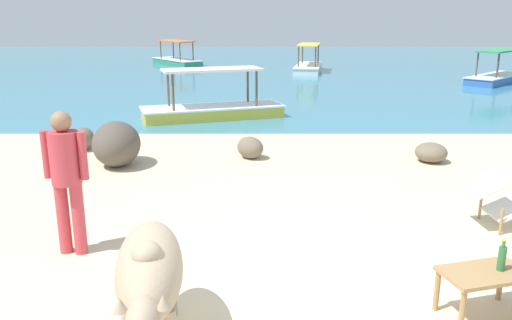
# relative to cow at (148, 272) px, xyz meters

# --- Properties ---
(sand_beach) EXTENTS (18.00, 14.00, 0.04)m
(sand_beach) POSITION_rel_cow_xyz_m (1.23, 0.76, -0.68)
(sand_beach) COLOR beige
(sand_beach) RESTS_ON ground
(water_surface) EXTENTS (60.00, 36.00, 0.03)m
(water_surface) POSITION_rel_cow_xyz_m (1.23, 22.76, -0.70)
(water_surface) COLOR teal
(water_surface) RESTS_ON ground
(cow) EXTENTS (0.73, 1.80, 1.00)m
(cow) POSITION_rel_cow_xyz_m (0.00, 0.00, 0.00)
(cow) COLOR tan
(cow) RESTS_ON sand_beach
(low_bench_table) EXTENTS (0.85, 0.62, 0.43)m
(low_bench_table) POSITION_rel_cow_xyz_m (2.84, 0.44, -0.30)
(low_bench_table) COLOR #A37A4C
(low_bench_table) RESTS_ON sand_beach
(bottle) EXTENTS (0.07, 0.07, 0.30)m
(bottle) POSITION_rel_cow_xyz_m (2.98, 0.47, -0.11)
(bottle) COLOR #2D6B38
(bottle) RESTS_ON low_bench_table
(deck_chair_far) EXTENTS (0.81, 0.59, 0.68)m
(deck_chair_far) POSITION_rel_cow_xyz_m (3.85, 2.46, -0.28)
(deck_chair_far) COLOR #A37A4C
(deck_chair_far) RESTS_ON sand_beach
(person_standing) EXTENTS (0.51, 0.32, 1.62)m
(person_standing) POSITION_rel_cow_xyz_m (-1.23, 1.71, 0.29)
(person_standing) COLOR #CC3D47
(person_standing) RESTS_ON sand_beach
(shore_rock_large) EXTENTS (0.96, 1.17, 0.79)m
(shore_rock_large) POSITION_rel_cow_xyz_m (-1.63, 5.21, -0.27)
(shore_rock_large) COLOR brown
(shore_rock_large) RESTS_ON sand_beach
(shore_rock_medium) EXTENTS (0.68, 0.68, 0.41)m
(shore_rock_medium) POSITION_rel_cow_xyz_m (0.72, 5.70, -0.46)
(shore_rock_medium) COLOR #756651
(shore_rock_medium) RESTS_ON sand_beach
(shore_rock_small) EXTENTS (0.49, 0.64, 0.44)m
(shore_rock_small) POSITION_rel_cow_xyz_m (-2.60, 6.34, -0.44)
(shore_rock_small) COLOR #6B5B4C
(shore_rock_small) RESTS_ON sand_beach
(shore_rock_flat) EXTENTS (0.66, 0.68, 0.35)m
(shore_rock_flat) POSITION_rel_cow_xyz_m (4.02, 5.45, -0.48)
(shore_rock_flat) COLOR #756651
(shore_rock_flat) RESTS_ON sand_beach
(boat_blue) EXTENTS (3.41, 3.42, 1.29)m
(boat_blue) POSITION_rel_cow_xyz_m (10.37, 16.99, -0.41)
(boat_blue) COLOR #3866B7
(boat_blue) RESTS_ON water_surface
(boat_yellow) EXTENTS (3.85, 2.23, 1.29)m
(boat_yellow) POSITION_rel_cow_xyz_m (-0.30, 9.74, -0.41)
(boat_yellow) COLOR gold
(boat_yellow) RESTS_ON water_surface
(boat_white) EXTENTS (1.76, 3.81, 1.29)m
(boat_white) POSITION_rel_cow_xyz_m (3.32, 21.19, -0.41)
(boat_white) COLOR white
(boat_white) RESTS_ON water_surface
(boat_green) EXTENTS (3.12, 3.63, 1.29)m
(boat_green) POSITION_rel_cow_xyz_m (-3.41, 24.52, -0.41)
(boat_green) COLOR #338E66
(boat_green) RESTS_ON water_surface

